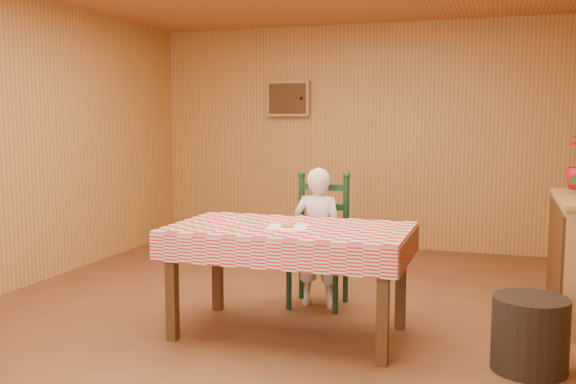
{
  "coord_description": "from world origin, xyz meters",
  "views": [
    {
      "loc": [
        1.53,
        -4.44,
        1.51
      ],
      "look_at": [
        0.0,
        0.2,
        0.95
      ],
      "focal_mm": 40.0,
      "sensor_mm": 36.0,
      "label": 1
    }
  ],
  "objects_px": {
    "dining_table": "(290,238)",
    "seated_child": "(318,237)",
    "ladder_chair": "(320,243)",
    "storage_bin": "(530,334)"
  },
  "relations": [
    {
      "from": "storage_bin",
      "to": "ladder_chair",
      "type": "bearing_deg",
      "value": 148.73
    },
    {
      "from": "seated_child",
      "to": "ladder_chair",
      "type": "bearing_deg",
      "value": -90.0
    },
    {
      "from": "ladder_chair",
      "to": "storage_bin",
      "type": "relative_size",
      "value": 2.4
    },
    {
      "from": "ladder_chair",
      "to": "seated_child",
      "type": "relative_size",
      "value": 0.96
    },
    {
      "from": "dining_table",
      "to": "ladder_chair",
      "type": "distance_m",
      "value": 0.81
    },
    {
      "from": "seated_child",
      "to": "storage_bin",
      "type": "distance_m",
      "value": 1.84
    },
    {
      "from": "dining_table",
      "to": "seated_child",
      "type": "xyz_separation_m",
      "value": [
        -0.0,
        0.73,
        -0.13
      ]
    },
    {
      "from": "dining_table",
      "to": "seated_child",
      "type": "height_order",
      "value": "seated_child"
    },
    {
      "from": "ladder_chair",
      "to": "storage_bin",
      "type": "distance_m",
      "value": 1.86
    },
    {
      "from": "dining_table",
      "to": "storage_bin",
      "type": "bearing_deg",
      "value": -6.1
    }
  ]
}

